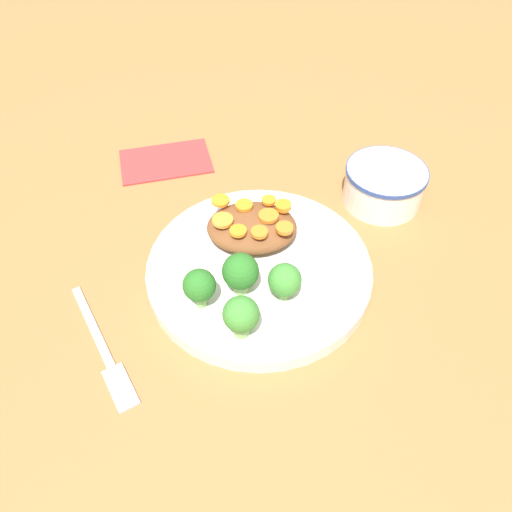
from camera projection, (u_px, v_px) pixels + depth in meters
The scene contains 19 objects.
ground_plane at pixel (256, 275), 0.65m from camera, with size 4.00×4.00×0.00m, color #9E6638.
plate at pixel (256, 268), 0.64m from camera, with size 0.29×0.29×0.03m.
dip_bowl at pixel (381, 184), 0.73m from camera, with size 0.12×0.12×0.06m.
stew_mound at pixel (249, 227), 0.66m from camera, with size 0.12×0.09×0.04m, color brown.
broccoli_floret_0 at pixel (237, 272), 0.58m from camera, with size 0.04×0.04×0.06m.
broccoli_floret_1 at pixel (281, 280), 0.58m from camera, with size 0.04×0.04×0.05m.
broccoli_floret_2 at pixel (196, 286), 0.57m from camera, with size 0.04×0.04×0.06m.
broccoli_floret_3 at pixel (237, 315), 0.54m from camera, with size 0.04×0.04×0.06m.
carrot_slice_0 at pixel (265, 216), 0.64m from camera, with size 0.03×0.03×0.00m, color orange.
carrot_slice_1 at pixel (241, 205), 0.66m from camera, with size 0.02×0.02×0.00m, color orange.
carrot_slice_2 at pixel (266, 200), 0.66m from camera, with size 0.02×0.02×0.00m, color orange.
carrot_slice_3 at pixel (235, 231), 0.62m from camera, with size 0.02×0.02×0.00m, color orange.
carrot_slice_4 at pixel (258, 232), 0.62m from camera, with size 0.02×0.02×0.01m, color orange.
carrot_slice_5 at pixel (218, 201), 0.66m from camera, with size 0.02×0.02×0.00m, color orange.
carrot_slice_6 at pixel (220, 220), 0.64m from camera, with size 0.03×0.03×0.00m, color orange.
carrot_slice_7 at pixel (281, 228), 0.63m from camera, with size 0.02×0.02×0.01m, color orange.
carrot_slice_8 at pixel (280, 206), 0.65m from camera, with size 0.02×0.02×0.01m, color orange.
fork at pixel (102, 355), 0.57m from camera, with size 0.11×0.17×0.01m.
napkin at pixel (163, 160), 0.82m from camera, with size 0.16×0.13×0.01m.
Camera 1 is at (-0.00, 0.42, 0.50)m, focal length 35.00 mm.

